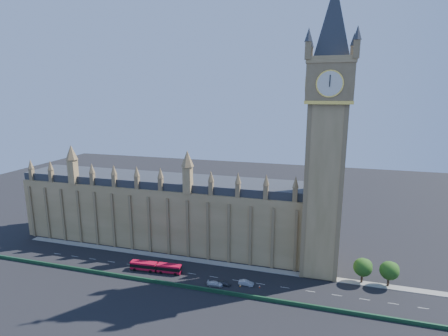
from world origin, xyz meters
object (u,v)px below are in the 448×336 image
(car_white, at_px, (215,284))
(red_bus, at_px, (156,267))
(car_grey, at_px, (225,283))
(car_silver, at_px, (246,283))

(car_white, bearing_deg, red_bus, 77.67)
(red_bus, height_order, car_grey, red_bus)
(car_grey, bearing_deg, car_silver, -67.92)
(car_grey, bearing_deg, car_white, 119.48)
(red_bus, height_order, car_white, red_bus)
(car_grey, xyz_separation_m, car_white, (-2.88, -1.24, 0.05))
(car_grey, distance_m, car_white, 3.13)
(red_bus, relative_size, car_grey, 4.62)
(red_bus, bearing_deg, car_white, -11.89)
(red_bus, xyz_separation_m, car_silver, (32.36, -0.04, -0.83))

